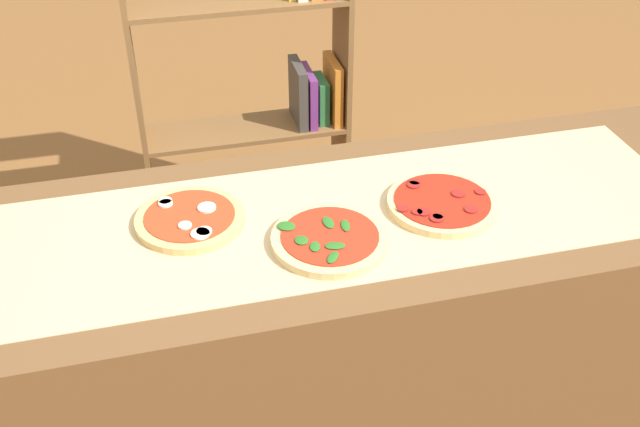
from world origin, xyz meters
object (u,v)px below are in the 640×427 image
at_px(pizza_mozzarella_0, 190,219).
at_px(bookshelf, 270,73).
at_px(pizza_spinach_1, 330,239).
at_px(pizza_pepperoni_2, 442,203).

bearing_deg(pizza_mozzarella_0, bookshelf, 69.98).
relative_size(pizza_mozzarella_0, bookshelf, 0.17).
xyz_separation_m(pizza_spinach_1, bookshelf, (0.10, 1.29, -0.17)).
distance_m(pizza_mozzarella_0, bookshelf, 1.21).
distance_m(pizza_mozzarella_0, pizza_spinach_1, 0.35).
relative_size(pizza_spinach_1, pizza_pepperoni_2, 1.01).
bearing_deg(pizza_spinach_1, pizza_mozzarella_0, 152.40).
xyz_separation_m(pizza_mozzarella_0, bookshelf, (0.41, 1.12, -0.17)).
height_order(pizza_spinach_1, pizza_pepperoni_2, pizza_spinach_1).
bearing_deg(pizza_pepperoni_2, pizza_spinach_1, -166.54).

